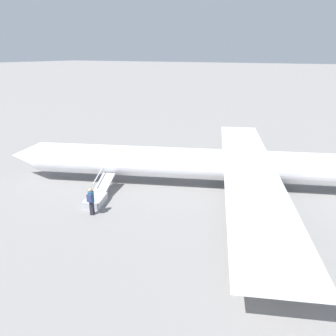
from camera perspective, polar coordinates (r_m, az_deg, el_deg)
name	(u,v)px	position (r m, az deg, el deg)	size (l,w,h in m)	color
ground_plane	(227,188)	(24.41, 10.30, -3.37)	(600.00, 600.00, 0.00)	gray
airplane_main	(242,166)	(23.85, 12.72, 0.42)	(32.65, 25.89, 5.88)	white
boarding_stairs	(97,197)	(22.15, -12.21, -4.93)	(2.36, 4.11, 1.54)	#B2B2B7
passenger	(91,200)	(20.27, -13.26, -5.37)	(0.44, 0.57, 1.74)	#23232D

